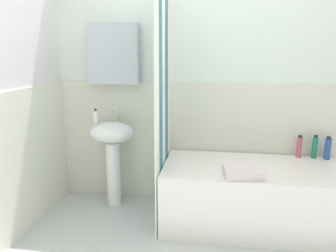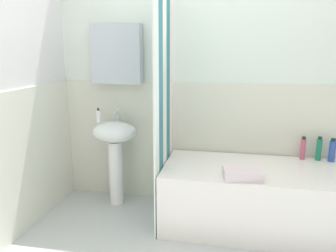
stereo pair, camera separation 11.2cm
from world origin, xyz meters
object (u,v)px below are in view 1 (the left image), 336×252
(soap_dispenser, at_px, (96,116))
(bathtub, at_px, (253,196))
(lotion_bottle, at_px, (315,147))
(towel_folded, at_px, (243,172))
(conditioner_bottle, at_px, (299,147))
(sink, at_px, (113,145))
(shampoo_bottle, at_px, (328,148))

(soap_dispenser, distance_m, bathtub, 1.59)
(lotion_bottle, xyz_separation_m, towel_folded, (-0.68, -0.56, -0.07))
(lotion_bottle, bearing_deg, conditioner_bottle, -179.49)
(bathtub, relative_size, towel_folded, 5.34)
(conditioner_bottle, relative_size, towel_folded, 0.74)
(soap_dispenser, relative_size, lotion_bottle, 0.62)
(sink, bearing_deg, lotion_bottle, 3.90)
(soap_dispenser, relative_size, towel_folded, 0.47)
(bathtub, height_order, shampoo_bottle, shampoo_bottle)
(sink, xyz_separation_m, bathtub, (1.31, -0.19, -0.35))
(lotion_bottle, bearing_deg, soap_dispenser, -175.25)
(soap_dispenser, relative_size, shampoo_bottle, 0.64)
(shampoo_bottle, xyz_separation_m, lotion_bottle, (-0.11, 0.02, 0.00))
(lotion_bottle, bearing_deg, towel_folded, -140.47)
(shampoo_bottle, relative_size, lotion_bottle, 0.98)
(conditioner_bottle, bearing_deg, towel_folded, -134.25)
(bathtub, distance_m, conditioner_bottle, 0.65)
(conditioner_bottle, height_order, towel_folded, conditioner_bottle)
(soap_dispenser, bearing_deg, sink, 15.90)
(conditioner_bottle, bearing_deg, soap_dispenser, -174.95)
(conditioner_bottle, bearing_deg, sink, -175.84)
(towel_folded, bearing_deg, lotion_bottle, 39.53)
(sink, relative_size, conditioner_bottle, 3.92)
(lotion_bottle, bearing_deg, bathtub, -150.68)
(sink, bearing_deg, conditioner_bottle, 4.16)
(lotion_bottle, bearing_deg, shampoo_bottle, -8.48)
(sink, distance_m, soap_dispenser, 0.32)
(bathtub, xyz_separation_m, towel_folded, (-0.12, -0.25, 0.30))
(conditioner_bottle, xyz_separation_m, towel_folded, (-0.55, -0.56, -0.06))
(conditioner_bottle, distance_m, towel_folded, 0.79)
(bathtub, xyz_separation_m, shampoo_bottle, (0.67, 0.30, 0.37))
(sink, xyz_separation_m, lotion_bottle, (1.88, 0.13, 0.02))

